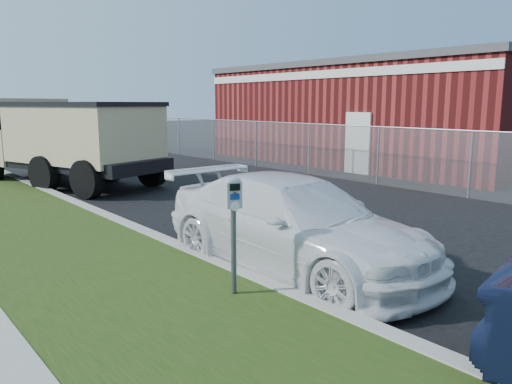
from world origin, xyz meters
TOP-DOWN VIEW (x-y plane):
  - ground at (0.00, 0.00)m, footprint 120.00×120.00m
  - chainlink_fence at (6.00, 7.00)m, footprint 0.06×30.06m
  - brick_building at (12.00, 8.00)m, footprint 9.20×14.20m
  - parking_meter at (-3.18, -0.73)m, footprint 0.24×0.19m
  - white_wagon at (-1.63, -0.20)m, footprint 2.11×4.89m
  - dump_truck at (-1.62, 10.39)m, footprint 4.42×7.24m

SIDE VIEW (x-z plane):
  - ground at x=0.00m, z-range 0.00..0.00m
  - white_wagon at x=-1.63m, z-range 0.00..1.40m
  - parking_meter at x=-3.18m, z-range 0.47..1.96m
  - chainlink_fence at x=6.00m, z-range -13.74..16.26m
  - dump_truck at x=-1.62m, z-range 0.17..2.84m
  - brick_building at x=12.00m, z-range 0.04..4.21m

